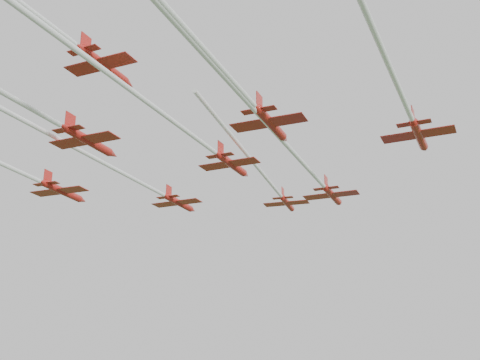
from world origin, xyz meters
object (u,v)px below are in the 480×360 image
at_px(jet_row3_left, 16,170).
at_px(jet_row4_left, 12,98).
at_px(jet_row3_mid, 184,129).
at_px(jet_row2_left, 119,171).
at_px(jet_row2_right, 302,162).
at_px(jet_lead, 270,182).
at_px(jet_row4_right, 200,45).
at_px(jet_row3_right, 397,84).
at_px(jet_trail_solo, 20,2).

xyz_separation_m(jet_row3_left, jet_row4_left, (15.52, -17.82, 0.46)).
bearing_deg(jet_row3_mid, jet_row2_left, 146.76).
height_order(jet_row2_right, jet_row4_left, jet_row4_left).
bearing_deg(jet_row2_right, jet_row3_left, -163.41).
distance_m(jet_lead, jet_row4_right, 50.48).
relative_size(jet_row3_right, jet_trail_solo, 1.27).
distance_m(jet_row3_right, jet_row4_left, 42.38).
relative_size(jet_lead, jet_row3_right, 0.85).
height_order(jet_row3_right, jet_row4_right, jet_row3_right).
xyz_separation_m(jet_row3_mid, jet_row3_right, (25.49, 2.01, 2.06)).
relative_size(jet_row4_right, jet_trail_solo, 1.36).
bearing_deg(jet_row2_left, jet_lead, 49.66).
bearing_deg(jet_row3_right, jet_row4_left, -155.03).
relative_size(jet_row3_right, jet_row4_right, 0.93).
distance_m(jet_row2_left, jet_trail_solo, 40.41).
bearing_deg(jet_trail_solo, jet_row4_left, 135.21).
distance_m(jet_row3_left, jet_row4_right, 44.74).
distance_m(jet_row3_left, jet_row4_left, 23.64).
height_order(jet_row3_left, jet_row3_right, jet_row3_right).
xyz_separation_m(jet_row2_right, jet_row4_left, (-23.91, -29.67, 0.77)).
distance_m(jet_row3_mid, jet_row3_right, 25.65).
bearing_deg(jet_row4_left, jet_lead, 74.87).
height_order(jet_row3_right, jet_row4_left, jet_row3_right).
bearing_deg(jet_row3_mid, jet_row3_left, 175.59).
bearing_deg(jet_row3_right, jet_row3_mid, -173.81).
xyz_separation_m(jet_lead, jet_row2_left, (-17.15, -19.57, -2.03)).
height_order(jet_row3_mid, jet_row4_left, jet_row4_left).
height_order(jet_lead, jet_row2_right, jet_lead).
bearing_deg(jet_row3_left, jet_row4_right, -29.27).
xyz_separation_m(jet_row2_left, jet_row2_right, (27.82, 2.85, -1.48)).
xyz_separation_m(jet_row3_left, jet_row4_right, (39.73, -20.59, -0.15)).
bearing_deg(jet_lead, jet_row3_right, -54.70).
bearing_deg(jet_trail_solo, jet_row2_right, 73.17).
bearing_deg(jet_row2_left, jet_row4_left, -80.81).
distance_m(jet_row3_right, jet_trail_solo, 39.69).
bearing_deg(jet_row4_right, jet_trail_solo, -149.43).
bearing_deg(jet_row2_left, jet_row4_right, -45.57).
xyz_separation_m(jet_lead, jet_row2_right, (10.67, -16.72, -3.51)).
bearing_deg(jet_trail_solo, jet_row2_left, 112.35).
bearing_deg(jet_lead, jet_row4_right, -82.98).
distance_m(jet_row2_left, jet_row2_right, 28.01).
relative_size(jet_row2_right, jet_trail_solo, 1.27).
height_order(jet_row3_mid, jet_row4_right, jet_row3_mid).
height_order(jet_row2_right, jet_row3_left, jet_row3_left).
height_order(jet_row3_left, jet_row4_right, jet_row3_left).
bearing_deg(jet_row4_right, jet_row4_left, 173.44).
relative_size(jet_row2_left, jet_trail_solo, 1.35).
bearing_deg(jet_row2_left, jet_trail_solo, -68.32).
bearing_deg(jet_row4_left, jet_trail_solo, -45.55).
distance_m(jet_row3_mid, jet_trail_solo, 25.93).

